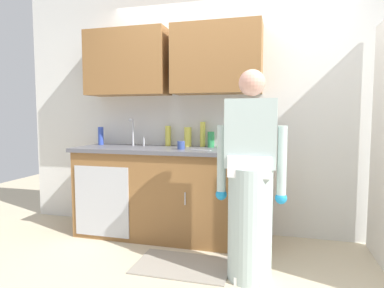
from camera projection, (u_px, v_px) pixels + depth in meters
name	position (u px, v px, depth m)	size (l,w,h in m)	color
ground_plane	(203.00, 272.00, 2.68)	(9.00, 9.00, 0.00)	beige
kitchen_wall_with_uppers	(212.00, 97.00, 3.55)	(4.80, 0.44, 2.70)	silver
counter_cabinet	(167.00, 194.00, 3.46)	(1.90, 0.62, 0.90)	brown
countertop	(167.00, 150.00, 3.42)	(1.96, 0.66, 0.04)	#595960
sink	(131.00, 148.00, 3.53)	(0.50, 0.36, 0.35)	#B7BABF
person_at_sink	(250.00, 192.00, 2.52)	(0.55, 0.34, 1.62)	white
floor_mat	(182.00, 266.00, 2.78)	(0.80, 0.50, 0.01)	gray
bottle_soap	(168.00, 136.00, 3.65)	(0.06, 0.06, 0.22)	#D8D14C
bottle_cleaner_spray	(203.00, 134.00, 3.55)	(0.06, 0.06, 0.27)	#D8D14C
bottle_water_tall	(211.00, 139.00, 3.48)	(0.07, 0.07, 0.17)	#2D8C4C
bottle_water_short	(188.00, 137.00, 3.57)	(0.08, 0.08, 0.21)	#D8D14C
bottle_dish_liquid	(101.00, 136.00, 3.78)	(0.06, 0.06, 0.21)	#334CB2
cup_by_sink	(181.00, 145.00, 3.27)	(0.08, 0.08, 0.08)	#33478C
knife_on_counter	(201.00, 150.00, 3.20)	(0.24, 0.02, 0.01)	silver
sponge	(222.00, 146.00, 3.44)	(0.11, 0.07, 0.03)	#4CBF4C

